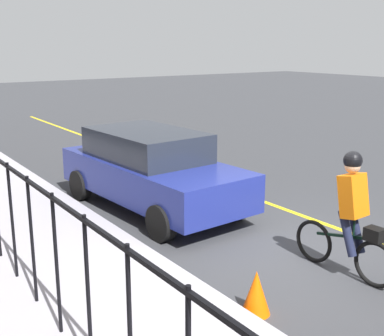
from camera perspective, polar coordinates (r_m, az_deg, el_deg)
The scene contains 7 objects.
ground_plane at distance 8.19m, azimuth 10.94°, elevation -9.77°, with size 80.00×80.00×0.00m, color #35373A.
lane_line_centre at distance 9.33m, azimuth 17.90°, elevation -7.19°, with size 36.00×0.12×0.01m, color yellow.
sidewalk at distance 6.40m, azimuth -11.84°, elevation -16.13°, with size 40.00×3.20×0.15m, color #A29EA9.
iron_fence at distance 6.71m, azimuth -18.86°, elevation -4.69°, with size 14.20×0.04×1.60m.
cyclist_lead at distance 7.43m, azimuth 17.46°, elevation -5.13°, with size 1.71×0.38×1.83m.
parked_sedan_rear at distance 10.07m, azimuth -4.65°, elevation -0.10°, with size 4.51×2.15×1.58m.
traffic_cone_far at distance 6.42m, azimuth 7.26°, elevation -13.77°, with size 0.36×0.36×0.56m, color #FC5904.
Camera 1 is at (-5.17, 5.45, 3.24)m, focal length 47.22 mm.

